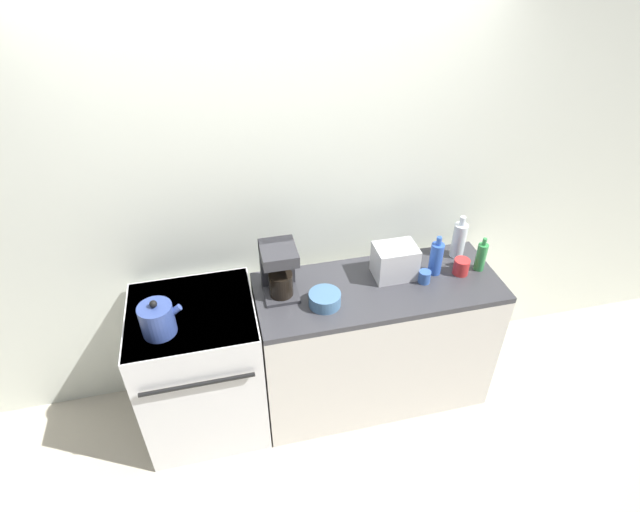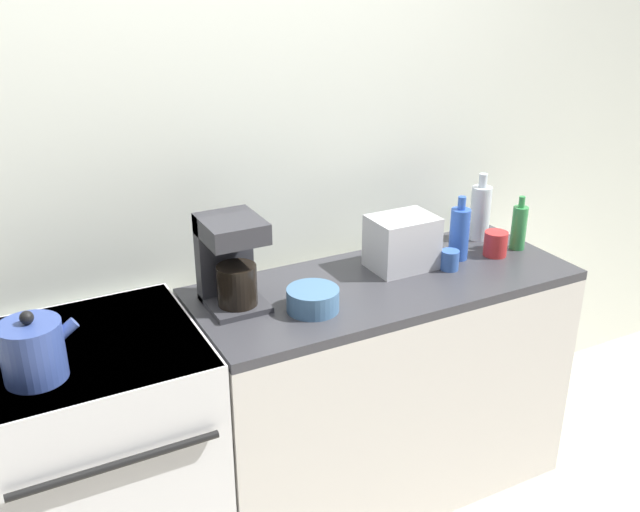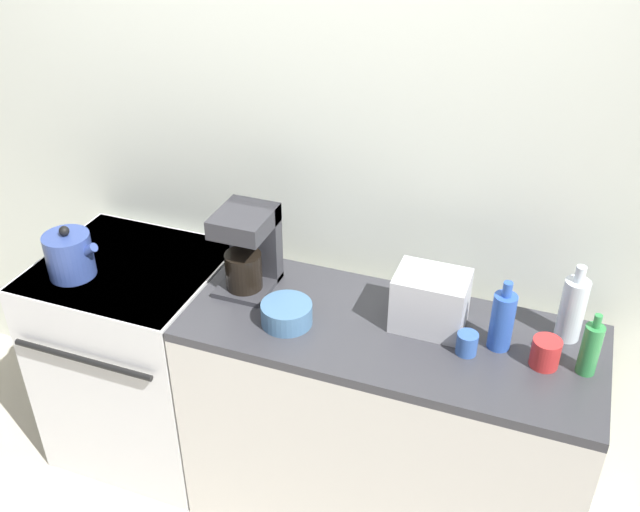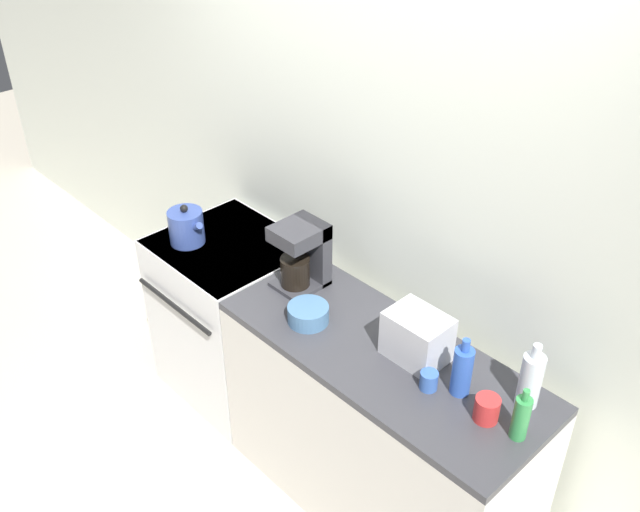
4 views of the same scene
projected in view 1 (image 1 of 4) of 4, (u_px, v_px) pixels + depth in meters
ground_plane at (306, 441)px, 3.15m from camera, size 12.00×12.00×0.00m
wall_back at (277, 208)px, 2.93m from camera, size 8.00×0.05×2.60m
stove at (202, 367)px, 3.01m from camera, size 0.70×0.68×0.94m
counter_block at (374, 342)px, 3.19m from camera, size 1.45×0.58×0.94m
kettle at (158, 319)px, 2.56m from camera, size 0.22×0.18×0.21m
toaster at (395, 261)px, 2.93m from camera, size 0.25×0.18×0.20m
coffee_maker at (279, 268)px, 2.78m from camera, size 0.19×0.23×0.32m
bottle_blue at (436, 258)px, 2.95m from camera, size 0.08×0.08×0.26m
bottle_clear at (459, 240)px, 3.09m from camera, size 0.08×0.08×0.28m
bottle_green at (481, 256)px, 2.99m from camera, size 0.06×0.06×0.22m
cup_blue at (424, 277)px, 2.92m from camera, size 0.07×0.07×0.08m
cup_red at (461, 267)px, 2.98m from camera, size 0.09×0.09×0.10m
bowl at (325, 299)px, 2.76m from camera, size 0.18×0.18×0.08m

